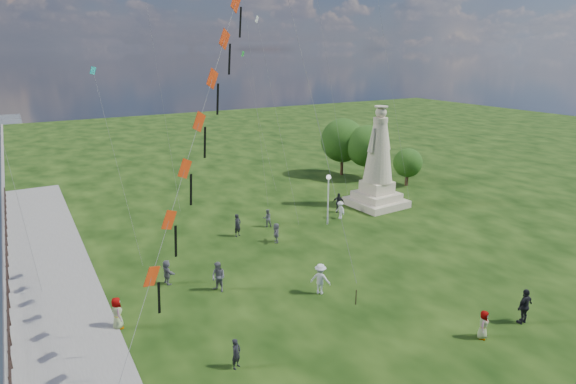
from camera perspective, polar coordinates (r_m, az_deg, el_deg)
waterfront at (r=28.45m, az=-27.78°, el=-14.47°), size 200.00×200.00×1.51m
statue at (r=43.74m, az=10.61°, el=2.66°), size 4.69×4.69×9.03m
lamppost at (r=38.52m, az=4.80°, el=0.37°), size 0.39×0.39×4.16m
tree_row at (r=53.35m, az=8.42°, el=5.53°), size 7.19×10.94×6.40m
person_0 at (r=22.64m, az=-6.16°, el=-18.51°), size 0.63×0.56×1.44m
person_1 at (r=28.84m, az=-8.24°, el=-9.93°), size 0.90×1.04×1.83m
person_2 at (r=28.37m, az=3.85°, el=-10.24°), size 1.26×1.30×1.85m
person_3 at (r=28.28m, az=26.25°, el=-12.04°), size 1.17×0.64×1.94m
person_4 at (r=26.25m, az=22.15°, el=-14.36°), size 0.85×0.73×1.48m
person_5 at (r=30.36m, az=-14.16°, el=-9.18°), size 0.81×1.51×1.55m
person_6 at (r=36.78m, az=-5.99°, el=-3.93°), size 0.76×0.64×1.76m
person_7 at (r=38.58m, az=-2.47°, el=-3.09°), size 0.79×0.58×1.47m
person_8 at (r=40.61m, az=6.21°, el=-2.13°), size 0.61×1.02×1.51m
person_9 at (r=42.07m, az=5.99°, el=-1.27°), size 1.13×1.08×1.76m
person_10 at (r=26.59m, az=-19.59°, el=-13.37°), size 0.53×0.85×1.70m
person_11 at (r=35.54m, az=-1.40°, el=-4.83°), size 1.14×1.49×1.48m
red_kite_train at (r=22.02m, az=-10.56°, el=7.27°), size 9.91×9.35×16.48m
small_kites at (r=41.93m, az=-6.77°, el=18.22°), size 32.22×16.97×31.23m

